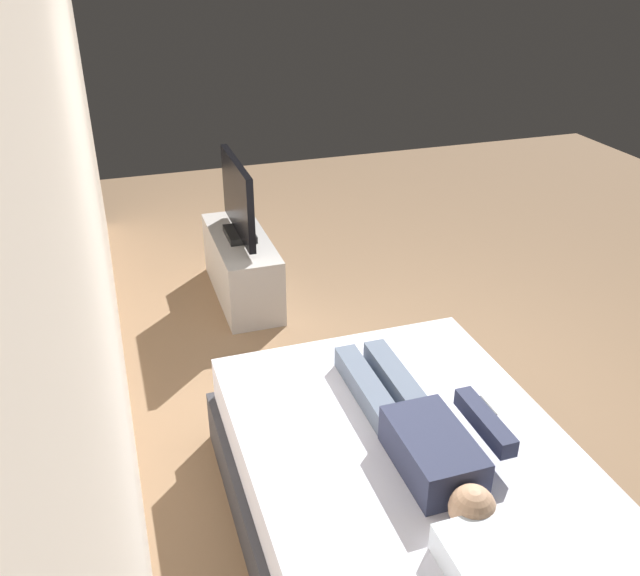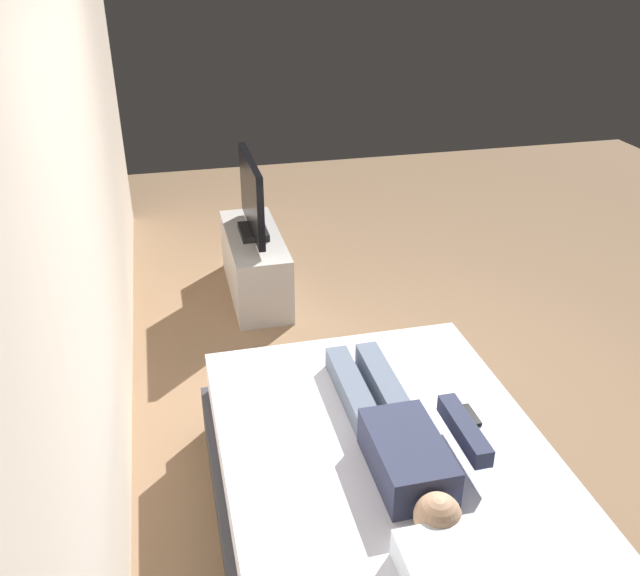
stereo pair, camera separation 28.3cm
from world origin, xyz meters
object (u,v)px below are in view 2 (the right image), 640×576
object	(u,v)px
remote	(471,415)
tv	(252,199)
tv_stand	(255,264)
bed	(389,506)
person	(400,437)

from	to	relation	value
remote	tv	world-z (taller)	tv
tv	tv_stand	bearing A→B (deg)	0.00
bed	tv_stand	size ratio (longest dim) A/B	1.88
bed	remote	size ratio (longest dim) A/B	13.77
tv_stand	remote	bearing A→B (deg)	-165.09
remote	tv	bearing A→B (deg)	14.91
bed	tv_stand	distance (m)	2.62
tv_stand	person	bearing A→B (deg)	-174.61
tv_stand	bed	bearing A→B (deg)	-175.58
remote	tv_stand	distance (m)	2.54
remote	person	bearing A→B (deg)	110.47
remote	tv	xyz separation A→B (m)	(2.44, 0.65, 0.24)
tv_stand	tv	distance (m)	0.53
bed	person	bearing A→B (deg)	-55.19
bed	tv	size ratio (longest dim) A/B	2.35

